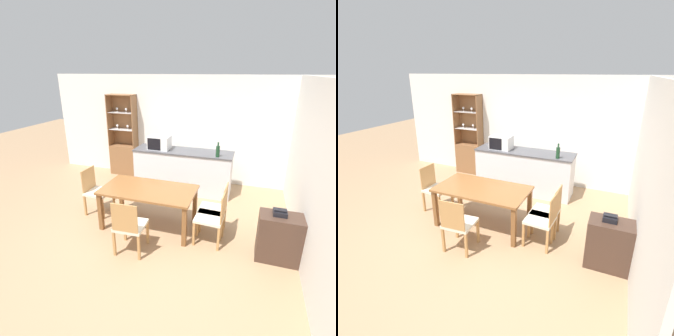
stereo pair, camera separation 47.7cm
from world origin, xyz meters
The scene contains 14 objects.
ground_plane centered at (0.00, 0.00, 0.00)m, with size 18.00×18.00×0.00m, color #A37F5B.
wall_back centered at (0.00, 2.63, 1.27)m, with size 6.80×0.06×2.55m.
wall_right centered at (2.58, 0.30, 1.27)m, with size 0.06×4.60×2.55m.
kitchen_counter centered at (0.30, 1.90, 0.48)m, with size 2.21×0.64×0.95m.
display_cabinet centered at (-1.46, 2.45, 0.59)m, with size 0.71×0.33×2.08m.
dining_table centered at (0.13, 0.25, 0.63)m, with size 1.61×0.88×0.72m.
dining_chair_side_right_far centered at (1.27, 0.38, 0.45)m, with size 0.45×0.45×0.89m.
dining_chair_head_near centered at (0.13, -0.52, 0.45)m, with size 0.45×0.45×0.89m.
dining_chair_side_left_far centered at (-1.01, 0.38, 0.45)m, with size 0.45×0.45×0.89m.
dining_chair_side_right_near centered at (1.27, 0.11, 0.45)m, with size 0.45×0.45×0.89m.
microwave centered at (-0.25, 1.85, 1.10)m, with size 0.48×0.35×0.30m.
wine_bottle centered at (1.09, 1.68, 1.08)m, with size 0.08×0.08×0.31m.
side_cabinet centered at (2.25, 0.00, 0.36)m, with size 0.60×0.37×0.72m.
telephone centered at (2.22, 0.02, 0.76)m, with size 0.18×0.17×0.10m.
Camera 2 is at (2.17, -3.36, 2.62)m, focal length 28.00 mm.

